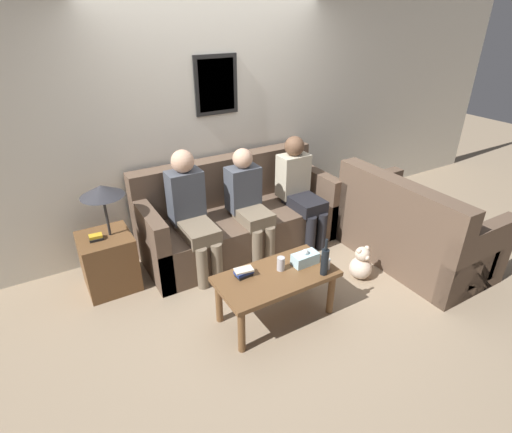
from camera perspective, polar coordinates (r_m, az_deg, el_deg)
The scene contains 15 objects.
ground_plane at distance 4.23m, azimuth 0.93°, elevation -7.11°, with size 16.00×16.00×0.00m, color gray.
wall_back at distance 4.48m, azimuth -5.71°, elevation 13.23°, with size 9.00×0.08×2.60m.
couch_main at distance 4.45m, azimuth -2.60°, elevation -0.26°, with size 2.15×0.88×0.96m.
couch_side at distance 4.46m, azimuth 21.32°, elevation -2.19°, with size 0.88×1.52×0.96m.
coffee_table at distance 3.39m, azimuth 2.91°, elevation -9.22°, with size 1.01×0.52×0.45m.
side_table_with_lamp at distance 4.01m, azimuth -20.37°, elevation -5.07°, with size 0.48×0.47×1.05m.
wine_bottle at distance 3.33m, azimuth 9.79°, elevation -6.29°, with size 0.06×0.06×0.33m.
drinking_glass at distance 3.45m, azimuth 10.01°, elevation -6.67°, with size 0.07×0.07×0.09m.
book_stack at distance 3.31m, azimuth -1.75°, elevation -7.99°, with size 0.16×0.11×0.07m.
soda_can at distance 3.37m, azimuth 3.56°, elevation -6.75°, with size 0.07×0.07×0.12m.
tissue_box at distance 3.48m, azimuth 7.08°, elevation -5.95°, with size 0.23×0.12×0.15m.
person_left at distance 3.95m, azimuth -9.23°, elevation 1.07°, with size 0.34×0.66×1.23m.
person_middle at distance 4.16m, azimuth -1.10°, elevation 2.36°, with size 0.34×0.58×1.16m.
person_right at distance 4.48m, azimuth 6.20°, elevation 4.29°, with size 0.34×0.64×1.18m.
teddy_bear at distance 4.12m, azimuth 14.77°, elevation -6.65°, with size 0.22×0.22×0.35m.
Camera 1 is at (-1.82, -2.95, 2.42)m, focal length 28.00 mm.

